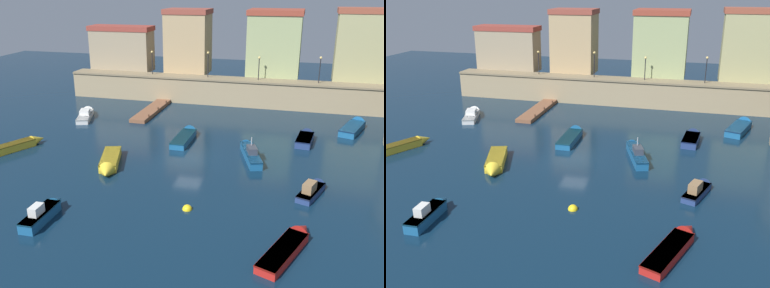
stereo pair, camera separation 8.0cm
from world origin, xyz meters
The scene contains 19 objects.
ground_plane centered at (0.00, 0.00, 0.00)m, with size 118.70×118.70×0.00m, color #0C2338.
quay_wall centered at (0.00, 21.14, 1.84)m, with size 46.04×3.02×3.65m.
old_town_backdrop centered at (1.43, 24.84, 7.82)m, with size 43.93×6.24×9.57m.
pier_dock centered at (-9.01, 14.60, 0.22)m, with size 2.00×10.37×0.70m.
quay_lamp_0 centered at (-11.09, 21.14, 5.87)m, with size 0.32×0.32×3.32m.
quay_lamp_1 centered at (-2.97, 21.14, 5.99)m, with size 0.32×0.32×3.52m.
quay_lamp_2 centered at (4.02, 21.14, 5.75)m, with size 0.32×0.32×3.13m.
quay_lamp_3 centered at (11.86, 21.14, 5.94)m, with size 0.32×0.32×3.44m.
moored_boat_0 centered at (5.59, 2.25, 0.49)m, with size 3.27×7.21×2.34m.
moored_boat_1 centered at (11.59, -4.31, 0.39)m, with size 2.65×4.84×1.58m.
moored_boat_2 centered at (-16.25, 10.44, 0.39)m, with size 3.43×6.54×1.51m.
moored_boat_3 centered at (-6.98, -13.35, 0.47)m, with size 1.26×4.89×1.58m.
moored_boat_4 centered at (16.16, 13.71, 0.40)m, with size 3.70×6.83×1.61m.
moored_boat_5 centered at (-1.77, 5.66, 0.36)m, with size 1.57×6.62×1.46m.
moored_boat_6 centered at (-17.45, -1.80, 0.41)m, with size 3.75×6.34×1.15m.
moored_boat_7 centered at (-6.46, -3.69, 0.40)m, with size 3.40×6.44×1.46m.
moored_boat_8 centered at (10.77, 8.19, 0.39)m, with size 2.01×5.13×1.43m.
moored_boat_9 centered at (10.19, -12.75, 0.31)m, with size 3.50×6.52×1.28m.
mooring_buoy_0 centered at (2.56, -9.52, 0.00)m, with size 0.74×0.74×0.74m, color yellow.
Camera 2 is at (10.32, -36.92, 15.70)m, focal length 40.46 mm.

